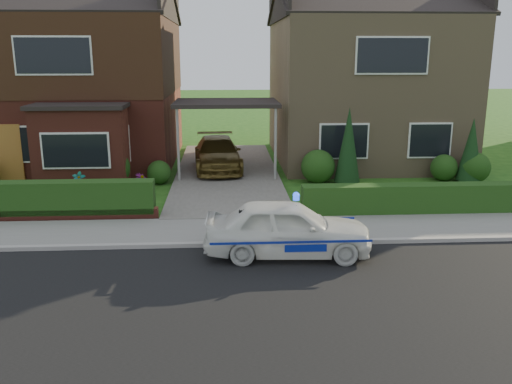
{
  "coord_description": "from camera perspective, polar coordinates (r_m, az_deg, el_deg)",
  "views": [
    {
      "loc": [
        -0.1,
        -9.15,
        4.48
      ],
      "look_at": [
        0.65,
        3.5,
        1.22
      ],
      "focal_mm": 38.0,
      "sensor_mm": 36.0,
      "label": 1
    }
  ],
  "objects": [
    {
      "name": "ground",
      "position": [
        10.19,
        -2.55,
        -11.69
      ],
      "size": [
        120.0,
        120.0,
        0.0
      ],
      "primitive_type": "plane",
      "color": "#1E4F15",
      "rests_on": "ground"
    },
    {
      "name": "road",
      "position": [
        10.19,
        -2.55,
        -11.69
      ],
      "size": [
        60.0,
        6.0,
        0.02
      ],
      "primitive_type": "cube",
      "color": "black",
      "rests_on": "ground"
    },
    {
      "name": "kerb",
      "position": [
        12.98,
        -2.77,
        -5.52
      ],
      "size": [
        60.0,
        0.16,
        0.12
      ],
      "primitive_type": "cube",
      "color": "#9E9993",
      "rests_on": "ground"
    },
    {
      "name": "sidewalk",
      "position": [
        13.98,
        -2.83,
        -4.09
      ],
      "size": [
        60.0,
        2.0,
        0.1
      ],
      "primitive_type": "cube",
      "color": "slate",
      "rests_on": "ground"
    },
    {
      "name": "driveway",
      "position": [
        20.63,
        -3.05,
        2.02
      ],
      "size": [
        3.8,
        12.0,
        0.12
      ],
      "primitive_type": "cube",
      "color": "#666059",
      "rests_on": "ground"
    },
    {
      "name": "house_left",
      "position": [
        23.76,
        -17.66,
        12.14
      ],
      "size": [
        7.5,
        9.53,
        7.25
      ],
      "color": "maroon",
      "rests_on": "ground"
    },
    {
      "name": "house_right",
      "position": [
        23.9,
        11.14,
        12.19
      ],
      "size": [
        7.5,
        8.06,
        7.25
      ],
      "color": "#967B5B",
      "rests_on": "ground"
    },
    {
      "name": "carport_link",
      "position": [
        20.19,
        -3.15,
        9.21
      ],
      "size": [
        3.8,
        3.0,
        2.77
      ],
      "color": "black",
      "rests_on": "ground"
    },
    {
      "name": "dwarf_wall",
      "position": [
        16.12,
        -23.99,
        -2.34
      ],
      "size": [
        7.7,
        0.25,
        0.36
      ],
      "primitive_type": "cube",
      "color": "maroon",
      "rests_on": "ground"
    },
    {
      "name": "hedge_left",
      "position": [
        16.3,
        -23.75,
        -2.8
      ],
      "size": [
        7.5,
        0.55,
        0.9
      ],
      "primitive_type": "cube",
      "color": "#1A3912",
      "rests_on": "ground"
    },
    {
      "name": "hedge_right",
      "position": [
        16.29,
        18.0,
        -2.28
      ],
      "size": [
        7.5,
        0.55,
        0.8
      ],
      "primitive_type": "cube",
      "color": "#1A3912",
      "rests_on": "ground"
    },
    {
      "name": "shrub_left_mid",
      "position": [
        19.24,
        -15.04,
        2.46
      ],
      "size": [
        1.32,
        1.32,
        1.32
      ],
      "primitive_type": "sphere",
      "color": "#1A3912",
      "rests_on": "ground"
    },
    {
      "name": "shrub_left_near",
      "position": [
        19.33,
        -10.17,
        2.05
      ],
      "size": [
        0.84,
        0.84,
        0.84
      ],
      "primitive_type": "sphere",
      "color": "#1A3912",
      "rests_on": "ground"
    },
    {
      "name": "shrub_right_near",
      "position": [
        19.24,
        6.55,
        2.68
      ],
      "size": [
        1.2,
        1.2,
        1.2
      ],
      "primitive_type": "sphere",
      "color": "#1A3912",
      "rests_on": "ground"
    },
    {
      "name": "shrub_right_mid",
      "position": [
        20.65,
        19.18,
        2.43
      ],
      "size": [
        0.96,
        0.96,
        0.96
      ],
      "primitive_type": "sphere",
      "color": "#1A3912",
      "rests_on": "ground"
    },
    {
      "name": "shrub_right_far",
      "position": [
        20.78,
        22.05,
        2.41
      ],
      "size": [
        1.08,
        1.08,
        1.08
      ],
      "primitive_type": "sphere",
      "color": "#1A3912",
      "rests_on": "ground"
    },
    {
      "name": "conifer_a",
      "position": [
        19.12,
        9.67,
        4.63
      ],
      "size": [
        0.9,
        0.9,
        2.6
      ],
      "primitive_type": "cone",
      "color": "black",
      "rests_on": "ground"
    },
    {
      "name": "conifer_b",
      "position": [
        20.59,
        21.69,
        3.94
      ],
      "size": [
        0.9,
        0.9,
        2.2
      ],
      "primitive_type": "cone",
      "color": "black",
      "rests_on": "ground"
    },
    {
      "name": "police_car",
      "position": [
        12.26,
        3.35,
        -3.88
      ],
      "size": [
        3.45,
        3.83,
        1.44
      ],
      "rotation": [
        0.0,
        0.0,
        1.51
      ],
      "color": "white",
      "rests_on": "ground"
    },
    {
      "name": "driveway_car",
      "position": [
        20.91,
        -4.08,
        4.05
      ],
      "size": [
        1.98,
        4.32,
        1.23
      ],
      "primitive_type": "imported",
      "rotation": [
        0.0,
        0.0,
        0.06
      ],
      "color": "brown",
      "rests_on": "driveway"
    },
    {
      "name": "potted_plant_a",
      "position": [
        18.17,
        -18.1,
        0.72
      ],
      "size": [
        0.43,
        0.3,
        0.8
      ],
      "primitive_type": "imported",
      "rotation": [
        0.0,
        0.0,
        -0.03
      ],
      "color": "gray",
      "rests_on": "ground"
    },
    {
      "name": "potted_plant_b",
      "position": [
        18.94,
        -15.08,
        1.31
      ],
      "size": [
        0.49,
        0.47,
        0.7
      ],
      "primitive_type": "imported",
      "rotation": [
        0.0,
        0.0,
        0.99
      ],
      "color": "gray",
      "rests_on": "ground"
    },
    {
      "name": "potted_plant_c",
      "position": [
        17.61,
        -11.98,
        0.62
      ],
      "size": [
        0.58,
        0.58,
        0.76
      ],
      "primitive_type": "imported",
      "rotation": [
        0.0,
        0.0,
        1.06
      ],
      "color": "gray",
      "rests_on": "ground"
    }
  ]
}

